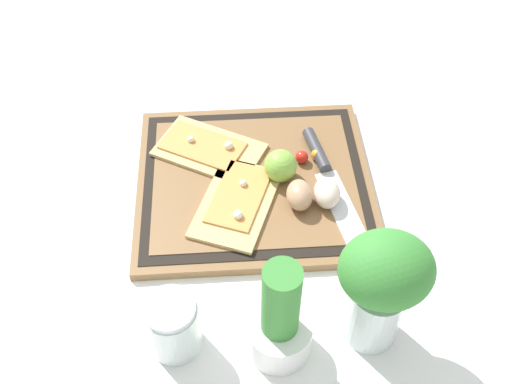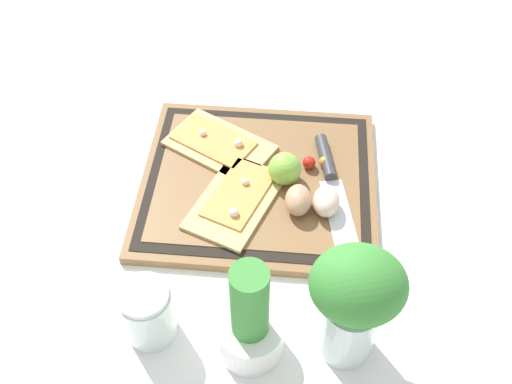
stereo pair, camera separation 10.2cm
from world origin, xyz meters
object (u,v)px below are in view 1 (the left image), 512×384
at_px(lime, 281,167).
at_px(cherry_tomato_red, 302,157).
at_px(pizza_slice_near, 208,149).
at_px(egg_brown, 299,195).
at_px(cherry_tomato_yellow, 317,155).
at_px(herb_pot, 280,324).
at_px(herb_glass, 382,284).
at_px(knife, 325,169).
at_px(egg_pink, 327,193).
at_px(sauce_jar, 174,328).
at_px(pizza_slice_far, 237,201).

relative_size(lime, cherry_tomato_red, 2.43).
bearing_deg(pizza_slice_near, egg_brown, 138.21).
relative_size(pizza_slice_near, cherry_tomato_yellow, 10.31).
bearing_deg(cherry_tomato_red, egg_brown, 80.86).
distance_m(lime, cherry_tomato_yellow, 0.09).
bearing_deg(cherry_tomato_yellow, cherry_tomato_red, 11.20).
distance_m(herb_pot, herb_glass, 0.15).
distance_m(cherry_tomato_yellow, herb_pot, 0.37).
bearing_deg(egg_brown, knife, -127.89).
relative_size(cherry_tomato_red, herb_pot, 0.12).
relative_size(knife, cherry_tomato_red, 12.19).
xyz_separation_m(lime, herb_pot, (0.03, 0.31, 0.02)).
bearing_deg(lime, herb_pot, 84.40).
bearing_deg(egg_pink, sauce_jar, 43.24).
bearing_deg(lime, cherry_tomato_yellow, -148.51).
bearing_deg(pizza_slice_near, knife, 162.04).
xyz_separation_m(cherry_tomato_yellow, herb_glass, (-0.03, 0.34, 0.10)).
bearing_deg(egg_brown, sauce_jar, 48.89).
distance_m(pizza_slice_near, pizza_slice_far, 0.14).
xyz_separation_m(pizza_slice_far, sauce_jar, (0.10, 0.24, 0.02)).
distance_m(pizza_slice_far, herb_pot, 0.27).
bearing_deg(lime, pizza_slice_near, -31.22).
bearing_deg(cherry_tomato_red, pizza_slice_near, -13.02).
relative_size(pizza_slice_far, egg_brown, 3.60).
distance_m(egg_pink, herb_pot, 0.27).
xyz_separation_m(pizza_slice_near, herb_glass, (-0.23, 0.37, 0.10)).
bearing_deg(cherry_tomato_red, lime, 41.72).
relative_size(pizza_slice_far, cherry_tomato_yellow, 10.02).
distance_m(cherry_tomato_red, herb_pot, 0.36).
bearing_deg(cherry_tomato_red, cherry_tomato_yellow, -168.80).
bearing_deg(pizza_slice_far, knife, -158.60).
bearing_deg(cherry_tomato_red, knife, 143.80).
distance_m(knife, egg_brown, 0.09).
bearing_deg(sauce_jar, pizza_slice_near, -97.93).
height_order(pizza_slice_near, egg_brown, egg_brown).
distance_m(cherry_tomato_yellow, sauce_jar, 0.42).
height_order(pizza_slice_far, egg_brown, egg_brown).
bearing_deg(herb_pot, knife, -109.18).
height_order(egg_pink, cherry_tomato_yellow, egg_pink).
distance_m(cherry_tomato_yellow, herb_glass, 0.35).
distance_m(pizza_slice_far, lime, 0.10).
distance_m(cherry_tomato_red, herb_glass, 0.35).
distance_m(knife, lime, 0.08).
xyz_separation_m(knife, herb_pot, (0.11, 0.32, 0.04)).
relative_size(sauce_jar, herb_glass, 0.48).
bearing_deg(lime, egg_brown, 113.79).
xyz_separation_m(pizza_slice_near, sauce_jar, (0.05, 0.37, 0.02)).
relative_size(knife, herb_pot, 1.49).
height_order(egg_pink, lime, lime).
relative_size(pizza_slice_far, cherry_tomato_red, 9.02).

